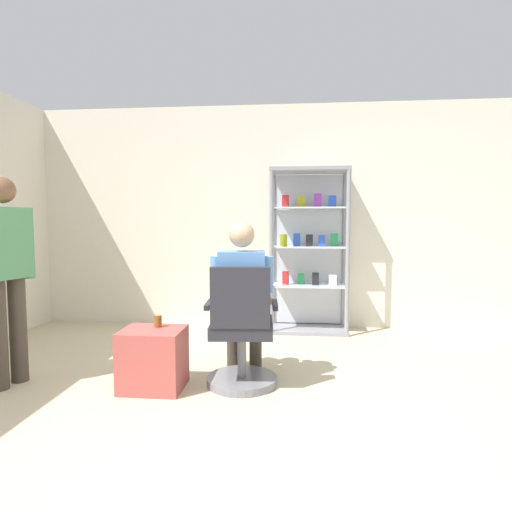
{
  "coord_description": "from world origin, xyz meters",
  "views": [
    {
      "loc": [
        0.26,
        -2.26,
        1.28
      ],
      "look_at": [
        -0.08,
        1.3,
        1.0
      ],
      "focal_mm": 29.74,
      "sensor_mm": 36.0,
      "label": 1
    }
  ],
  "objects_px": {
    "display_cabinet_main": "(309,250)",
    "standing_customer": "(5,268)",
    "storage_crate": "(153,359)",
    "office_chair": "(242,337)",
    "seated_shopkeeper": "(243,293)",
    "tea_glass": "(158,321)"
  },
  "relations": [
    {
      "from": "seated_shopkeeper",
      "to": "tea_glass",
      "type": "bearing_deg",
      "value": -163.71
    },
    {
      "from": "tea_glass",
      "to": "standing_customer",
      "type": "relative_size",
      "value": 0.06
    },
    {
      "from": "office_chair",
      "to": "tea_glass",
      "type": "relative_size",
      "value": 10.41
    },
    {
      "from": "tea_glass",
      "to": "storage_crate",
      "type": "bearing_deg",
      "value": -105.08
    },
    {
      "from": "standing_customer",
      "to": "storage_crate",
      "type": "bearing_deg",
      "value": 2.04
    },
    {
      "from": "office_chair",
      "to": "storage_crate",
      "type": "relative_size",
      "value": 2.06
    },
    {
      "from": "tea_glass",
      "to": "standing_customer",
      "type": "bearing_deg",
      "value": -174.51
    },
    {
      "from": "display_cabinet_main",
      "to": "standing_customer",
      "type": "height_order",
      "value": "display_cabinet_main"
    },
    {
      "from": "display_cabinet_main",
      "to": "standing_customer",
      "type": "relative_size",
      "value": 1.17
    },
    {
      "from": "tea_glass",
      "to": "display_cabinet_main",
      "type": "bearing_deg",
      "value": 56.61
    },
    {
      "from": "display_cabinet_main",
      "to": "standing_customer",
      "type": "bearing_deg",
      "value": -140.63
    },
    {
      "from": "display_cabinet_main",
      "to": "storage_crate",
      "type": "xyz_separation_m",
      "value": [
        -1.24,
        -1.92,
        -0.73
      ]
    },
    {
      "from": "display_cabinet_main",
      "to": "storage_crate",
      "type": "distance_m",
      "value": 2.4
    },
    {
      "from": "display_cabinet_main",
      "to": "standing_customer",
      "type": "distance_m",
      "value": 3.09
    },
    {
      "from": "display_cabinet_main",
      "to": "seated_shopkeeper",
      "type": "height_order",
      "value": "display_cabinet_main"
    },
    {
      "from": "office_chair",
      "to": "seated_shopkeeper",
      "type": "xyz_separation_m",
      "value": [
        -0.01,
        0.16,
        0.32
      ]
    },
    {
      "from": "seated_shopkeeper",
      "to": "storage_crate",
      "type": "height_order",
      "value": "seated_shopkeeper"
    },
    {
      "from": "storage_crate",
      "to": "standing_customer",
      "type": "height_order",
      "value": "standing_customer"
    },
    {
      "from": "display_cabinet_main",
      "to": "office_chair",
      "type": "relative_size",
      "value": 1.98
    },
    {
      "from": "seated_shopkeeper",
      "to": "storage_crate",
      "type": "relative_size",
      "value": 2.77
    },
    {
      "from": "seated_shopkeeper",
      "to": "standing_customer",
      "type": "xyz_separation_m",
      "value": [
        -1.81,
        -0.3,
        0.22
      ]
    },
    {
      "from": "display_cabinet_main",
      "to": "tea_glass",
      "type": "bearing_deg",
      "value": -123.39
    }
  ]
}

